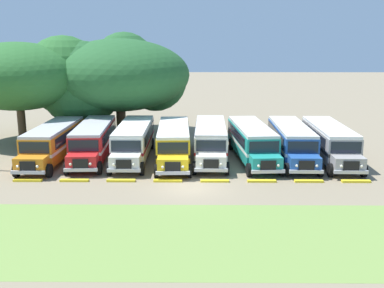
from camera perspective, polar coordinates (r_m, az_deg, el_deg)
The scene contains 20 objects.
ground_plane at distance 30.45m, azimuth -0.11°, elevation -5.51°, with size 220.00×220.00×0.00m, color #84755B.
foreground_grass_strip at distance 23.25m, azimuth -0.34°, elevation -11.58°, with size 80.00×8.90×0.01m, color olive.
parked_bus_slot_0 at distance 38.70m, azimuth -17.06°, elevation 0.37°, with size 2.83×10.86×2.82m.
parked_bus_slot_1 at distance 38.49m, azimuth -12.31°, elevation 0.58°, with size 3.16×10.91×2.82m.
parked_bus_slot_2 at distance 37.78m, azimuth -7.36°, elevation 0.54°, with size 2.75×10.85×2.82m.
parked_bus_slot_3 at distance 36.91m, azimuth -2.33°, elevation 0.34°, with size 3.03×10.88×2.82m.
parked_bus_slot_4 at distance 37.59m, azimuth 2.36°, elevation 0.57°, with size 2.90×10.87×2.82m.
parked_bus_slot_5 at distance 37.52m, azimuth 7.58°, elevation 0.45°, with size 3.46×10.96×2.82m.
parked_bus_slot_6 at distance 38.07m, azimuth 12.45°, elevation 0.43°, with size 2.81×10.86×2.82m.
parked_bus_slot_7 at distance 38.76m, azimuth 16.97°, elevation 0.39°, with size 2.81×10.86×2.82m.
curb_wheelstop_0 at distance 33.75m, azimuth -20.02°, elevation -4.32°, with size 2.00×0.36×0.15m, color yellow.
curb_wheelstop_1 at distance 32.75m, azimuth -14.63°, elevation -4.47°, with size 2.00×0.36×0.15m, color yellow.
curb_wheelstop_2 at distance 32.05m, azimuth -8.94°, elevation -4.58°, with size 2.00×0.36×0.15m, color yellow.
curb_wheelstop_3 at distance 31.67m, azimuth -3.06°, elevation -4.65°, with size 2.00×0.36×0.15m, color yellow.
curb_wheelstop_4 at distance 31.64m, azimuth 2.89°, elevation -4.67°, with size 2.00×0.36×0.15m, color yellow.
curb_wheelstop_5 at distance 31.94m, azimuth 8.80°, elevation -4.63°, with size 2.00×0.36×0.15m, color yellow.
curb_wheelstop_6 at distance 32.57m, azimuth 14.53°, elevation -4.56°, with size 2.00×0.36×0.15m, color yellow.
curb_wheelstop_7 at distance 33.51m, azimuth 20.00°, elevation -4.44°, with size 2.00×0.36×0.15m, color yellow.
broad_shade_tree at distance 46.60m, azimuth -9.65°, elevation 8.46°, with size 14.82×13.51×10.52m.
secondary_tree at distance 46.30m, azimuth -20.10°, elevation 8.19°, with size 14.04×12.49×10.13m.
Camera 1 is at (0.35, -28.87, 9.69)m, focal length 42.24 mm.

